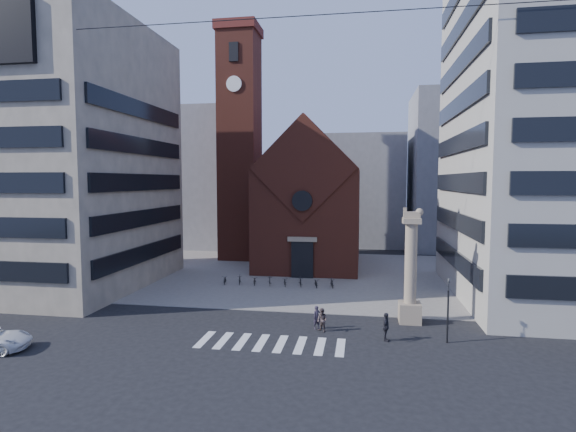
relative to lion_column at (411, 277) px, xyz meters
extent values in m
plane|color=black|center=(-10.01, -3.00, -3.46)|extent=(120.00, 120.00, 0.00)
cube|color=gray|center=(-10.01, 16.00, -3.43)|extent=(46.00, 30.00, 0.05)
cube|color=brown|center=(-10.01, 22.00, 2.54)|extent=(12.00, 16.00, 12.00)
cube|color=#5C201D|center=(-10.01, 22.40, 8.54)|extent=(12.00, 15.40, 12.00)
cube|color=brown|center=(-10.01, 14.05, 8.54)|extent=(11.76, 0.50, 11.76)
cylinder|color=black|center=(-10.01, 13.60, 5.04)|extent=(2.20, 0.30, 2.20)
cube|color=black|center=(-10.01, 13.85, -1.46)|extent=(2.40, 0.30, 4.00)
cube|color=tan|center=(-10.01, 13.80, 0.84)|extent=(3.20, 0.40, 0.50)
cube|color=brown|center=(-20.01, 25.00, 11.54)|extent=(5.00, 5.00, 30.00)
cube|color=#5C201D|center=(-20.01, 25.00, 27.14)|extent=(5.50, 5.50, 1.20)
cylinder|color=white|center=(-20.01, 22.40, 19.54)|extent=(2.00, 0.20, 2.00)
cube|color=black|center=(-20.01, 22.40, 23.54)|extent=(1.20, 0.20, 2.40)
cube|color=tan|center=(-34.01, 7.00, 9.54)|extent=(18.00, 20.00, 26.00)
cube|color=#A8A598|center=(13.99, 9.00, 12.54)|extent=(18.00, 22.00, 32.00)
cube|color=gray|center=(-30.01, 37.00, 7.54)|extent=(16.00, 14.00, 22.00)
cube|color=gray|center=(-4.01, 42.00, 5.54)|extent=(14.00, 12.00, 18.00)
cube|color=gray|center=(11.99, 39.00, 8.54)|extent=(16.00, 14.00, 24.00)
cube|color=tan|center=(-0.01, 0.00, -2.71)|extent=(1.60, 1.60, 1.50)
cylinder|color=tan|center=(-0.01, 0.00, 1.04)|extent=(0.90, 0.90, 6.00)
cube|color=tan|center=(-0.01, 0.00, 4.24)|extent=(1.30, 1.30, 0.40)
cube|color=tan|center=(-0.01, 0.00, 4.64)|extent=(1.20, 0.50, 0.55)
sphere|color=tan|center=(0.54, 0.00, 4.89)|extent=(0.56, 0.56, 0.56)
cube|color=tan|center=(-0.51, 0.00, 5.04)|extent=(0.25, 0.15, 0.35)
cylinder|color=black|center=(1.99, -4.00, -1.71)|extent=(0.12, 0.12, 3.50)
imported|color=black|center=(1.99, -4.00, 0.44)|extent=(0.13, 0.16, 0.80)
imported|color=#302838|center=(-6.76, -2.61, -2.62)|extent=(0.73, 0.69, 1.67)
imported|color=#504240|center=(-6.34, -3.18, -2.62)|extent=(1.03, 1.01, 1.67)
imported|color=#24232B|center=(-1.99, -4.34, -2.50)|extent=(0.70, 1.20, 1.91)
imported|color=black|center=(-17.53, 9.82, -2.99)|extent=(0.89, 1.69, 0.84)
imported|color=black|center=(-15.95, 9.82, -2.94)|extent=(0.77, 1.61, 0.93)
imported|color=black|center=(-14.38, 9.82, -2.99)|extent=(0.89, 1.69, 0.84)
imported|color=black|center=(-12.80, 9.82, -2.94)|extent=(0.77, 1.61, 0.93)
imported|color=black|center=(-11.23, 9.82, -2.99)|extent=(0.89, 1.69, 0.84)
imported|color=black|center=(-9.65, 9.82, -2.94)|extent=(0.77, 1.61, 0.93)
imported|color=black|center=(-8.08, 9.82, -2.99)|extent=(0.89, 1.69, 0.84)
imported|color=black|center=(-6.50, 9.82, -2.94)|extent=(0.77, 1.61, 0.93)
camera|label=1|loc=(-3.68, -34.15, 7.22)|focal=28.00mm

